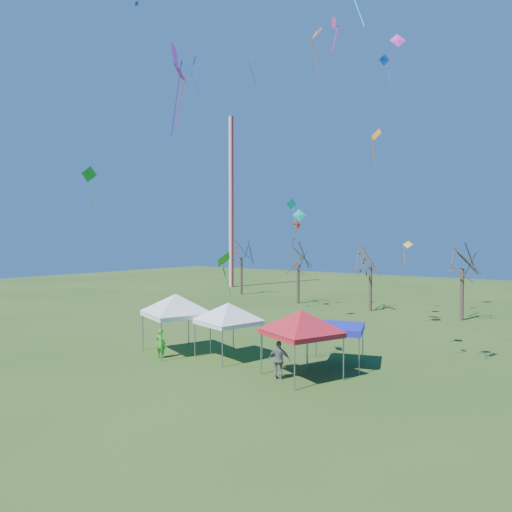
{
  "coord_description": "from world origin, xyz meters",
  "views": [
    {
      "loc": [
        15.09,
        -17.85,
        6.9
      ],
      "look_at": [
        -0.4,
        3.0,
        5.99
      ],
      "focal_mm": 32.0,
      "sensor_mm": 36.0,
      "label": 1
    }
  ],
  "objects": [
    {
      "name": "tree_3",
      "position": [
        6.03,
        24.04,
        6.08
      ],
      "size": [
        3.59,
        3.59,
        7.91
      ],
      "color": "#3D2D21",
      "rests_on": "ground"
    },
    {
      "name": "kite_18",
      "position": [
        5.47,
        5.98,
        12.59
      ],
      "size": [
        0.88,
        0.72,
        2.0
      ],
      "rotation": [
        0.0,
        0.0,
        5.82
      ],
      "color": "#D9630B",
      "rests_on": "ground"
    },
    {
      "name": "kite_11",
      "position": [
        -4.69,
        14.85,
        8.95
      ],
      "size": [
        1.08,
        1.11,
        2.57
      ],
      "rotation": [
        0.0,
        0.0,
        0.81
      ],
      "color": "#0CB9A1",
      "rests_on": "ground"
    },
    {
      "name": "tree_2",
      "position": [
        -2.37,
        24.38,
        6.29
      ],
      "size": [
        3.71,
        3.71,
        8.18
      ],
      "color": "#3D2D21",
      "rests_on": "ground"
    },
    {
      "name": "kite_3",
      "position": [
        1.45,
        20.52,
        23.71
      ],
      "size": [
        1.46,
        1.31,
        3.36
      ],
      "rotation": [
        0.0,
        0.0,
        0.65
      ],
      "color": "#FF38C0",
      "rests_on": "ground"
    },
    {
      "name": "kite_24",
      "position": [
        0.67,
        8.0,
        20.04
      ],
      "size": [
        1.24,
        1.11,
        2.68
      ],
      "rotation": [
        0.0,
        0.0,
        5.76
      ],
      "color": "#F5600C",
      "rests_on": "ground"
    },
    {
      "name": "person_green",
      "position": [
        -5.18,
        0.09,
        0.85
      ],
      "size": [
        0.69,
        0.53,
        1.69
      ],
      "primitive_type": "imported",
      "rotation": [
        0.0,
        0.0,
        3.36
      ],
      "color": "green",
      "rests_on": "ground"
    },
    {
      "name": "kite_26",
      "position": [
        1.6,
        17.18,
        20.94
      ],
      "size": [
        1.0,
        0.95,
        2.7
      ],
      "rotation": [
        0.0,
        0.0,
        3.82
      ],
      "color": "blue",
      "rests_on": "ground"
    },
    {
      "name": "tent_red",
      "position": [
        3.38,
        1.73,
        3.18
      ],
      "size": [
        4.13,
        4.13,
        3.94
      ],
      "rotation": [
        0.0,
        0.0,
        -0.39
      ],
      "color": "gray",
      "rests_on": "ground"
    },
    {
      "name": "kite_20",
      "position": [
        -13.02,
        4.87,
        24.69
      ],
      "size": [
        0.48,
        0.56,
        1.07
      ],
      "rotation": [
        0.0,
        0.0,
        5.09
      ],
      "color": "blue",
      "rests_on": "ground"
    },
    {
      "name": "tree_0",
      "position": [
        -20.85,
        27.38,
        6.49
      ],
      "size": [
        3.83,
        3.83,
        8.44
      ],
      "color": "#3D2D21",
      "rests_on": "ground"
    },
    {
      "name": "tree_1",
      "position": [
        -10.77,
        24.65,
        5.79
      ],
      "size": [
        3.42,
        3.42,
        7.54
      ],
      "color": "#3D2D21",
      "rests_on": "ground"
    },
    {
      "name": "kite_14",
      "position": [
        -16.35,
        2.83,
        11.97
      ],
      "size": [
        0.94,
        1.35,
        3.46
      ],
      "rotation": [
        0.0,
        0.0,
        4.63
      ],
      "color": "#17972E",
      "rests_on": "ground"
    },
    {
      "name": "kite_21",
      "position": [
        -8.67,
        13.66,
        22.42
      ],
      "size": [
        0.97,
        0.95,
        2.47
      ],
      "rotation": [
        0.0,
        0.0,
        5.58
      ],
      "color": "#74169D",
      "rests_on": "ground"
    },
    {
      "name": "radio_mast",
      "position": [
        -28.0,
        34.0,
        12.5
      ],
      "size": [
        0.7,
        0.7,
        25.0
      ],
      "primitive_type": "cylinder",
      "color": "silver",
      "rests_on": "ground"
    },
    {
      "name": "kite_19",
      "position": [
        1.74,
        22.79,
        6.48
      ],
      "size": [
        0.92,
        0.69,
        2.27
      ],
      "rotation": [
        0.0,
        0.0,
        0.1
      ],
      "color": "orange",
      "rests_on": "ground"
    },
    {
      "name": "kite_5",
      "position": [
        -0.48,
        -3.07,
        15.33
      ],
      "size": [
        1.35,
        1.2,
        4.48
      ],
      "rotation": [
        0.0,
        0.0,
        2.47
      ],
      "color": "#5B169F",
      "rests_on": "ground"
    },
    {
      "name": "kite_13",
      "position": [
        -9.02,
        21.54,
        8.49
      ],
      "size": [
        0.82,
        1.14,
        2.73
      ],
      "rotation": [
        0.0,
        0.0,
        1.31
      ],
      "color": "red",
      "rests_on": "ground"
    },
    {
      "name": "kite_9",
      "position": [
        5.79,
        0.4,
        16.34
      ],
      "size": [
        0.57,
        0.57,
        1.69
      ],
      "rotation": [
        0.0,
        0.0,
        2.35
      ],
      "color": "#EF359A",
      "rests_on": "ground"
    },
    {
      "name": "ground",
      "position": [
        0.0,
        0.0,
        0.0
      ],
      "size": [
        140.0,
        140.0,
        0.0
      ],
      "primitive_type": "plane",
      "color": "#294E19",
      "rests_on": "ground"
    },
    {
      "name": "kite_7",
      "position": [
        -11.9,
        9.8,
        21.74
      ],
      "size": [
        1.19,
        1.19,
        3.19
      ],
      "rotation": [
        0.0,
        0.0,
        5.5
      ],
      "color": "#163CF1",
      "rests_on": "ground"
    },
    {
      "name": "kite_1",
      "position": [
        0.78,
        -1.23,
        5.97
      ],
      "size": [
        0.77,
        1.05,
        2.2
      ],
      "rotation": [
        0.0,
        0.0,
        4.8
      ],
      "color": "green",
      "rests_on": "ground"
    },
    {
      "name": "tent_blue",
      "position": [
        3.83,
        4.68,
        2.07
      ],
      "size": [
        3.65,
        3.65,
        2.25
      ],
      "rotation": [
        0.0,
        0.0,
        0.34
      ],
      "color": "gray",
      "rests_on": "ground"
    },
    {
      "name": "kite_8",
      "position": [
        -6.8,
        3.32,
        17.83
      ],
      "size": [
        1.78,
        1.79,
        4.57
      ],
      "rotation": [
        0.0,
        0.0,
        2.36
      ],
      "color": "#EB1645",
      "rests_on": "ground"
    },
    {
      "name": "tent_white_west",
      "position": [
        -5.45,
        1.54,
        3.36
      ],
      "size": [
        4.44,
        4.44,
        4.17
      ],
      "rotation": [
        0.0,
        0.0,
        -0.35
      ],
      "color": "gray",
      "rests_on": "ground"
    },
    {
      "name": "tent_white_mid",
      "position": [
        -1.98,
        2.39,
        3.03
      ],
      "size": [
        4.13,
        4.13,
        3.75
      ],
      "rotation": [
        0.0,
        0.0,
        -0.25
      ],
      "color": "gray",
      "rests_on": "ground"
    },
    {
      "name": "kite_2",
      "position": [
        -10.62,
        23.02,
        10.68
      ],
      "size": [
        1.0,
        1.24,
        2.96
      ],
      "rotation": [
        0.0,
        0.0,
        4.17
      ],
      "color": "#0DCCCE",
      "rests_on": "ground"
    },
    {
      "name": "person_grey",
      "position": [
        2.63,
        0.84,
        0.95
      ],
      "size": [
        1.2,
        0.88,
        1.9
      ],
      "primitive_type": "imported",
      "rotation": [
        0.0,
        0.0,
        3.57
      ],
      "color": "slate",
      "rests_on": "ground"
    }
  ]
}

